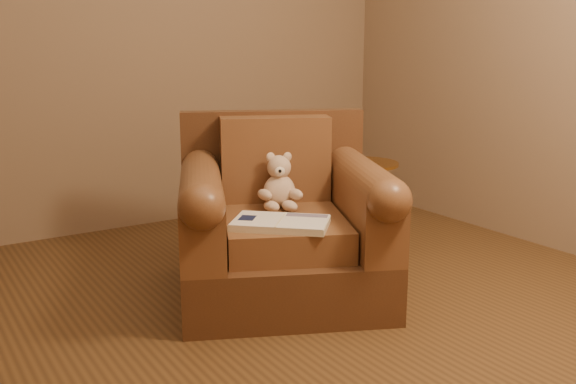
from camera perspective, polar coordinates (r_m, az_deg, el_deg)
floor at (r=2.57m, az=-0.61°, el=-13.83°), size 4.00×4.00×0.00m
armchair at (r=3.02m, az=-0.58°, el=-3.11°), size 1.21×1.18×0.83m
teddy_bear at (r=3.05m, az=-0.77°, el=0.48°), size 0.20×0.23×0.27m
guidebook at (r=2.75m, az=-0.66°, el=-2.77°), size 0.46×0.45×0.03m
side_table at (r=3.58m, az=6.65°, el=-1.20°), size 0.38×0.38×0.53m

